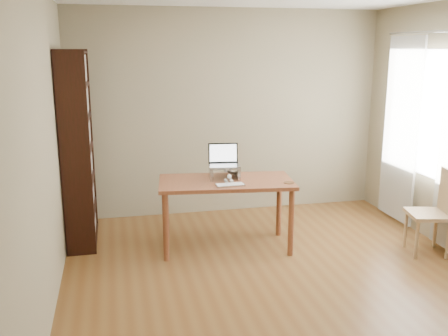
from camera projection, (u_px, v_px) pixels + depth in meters
room at (291, 145)px, 4.28m from camera, size 4.04×4.54×2.64m
bookshelf at (78, 149)px, 5.39m from camera, size 0.30×0.90×2.10m
curtains at (429, 136)px, 5.46m from camera, size 0.03×1.90×2.25m
desk at (226, 189)px, 5.29m from camera, size 1.48×0.86×0.75m
laptop_stand at (224, 171)px, 5.32m from camera, size 0.32×0.25×0.13m
laptop at (223, 160)px, 5.35m from camera, size 0.35×0.30×0.23m
keyboard at (230, 185)px, 5.05m from camera, size 0.30×0.14×0.02m
coaster at (289, 183)px, 5.16m from camera, size 0.11×0.11×0.01m
cat at (225, 172)px, 5.36m from camera, size 0.24×0.48×0.15m
chair at (435, 209)px, 5.18m from camera, size 0.48×0.48×0.90m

